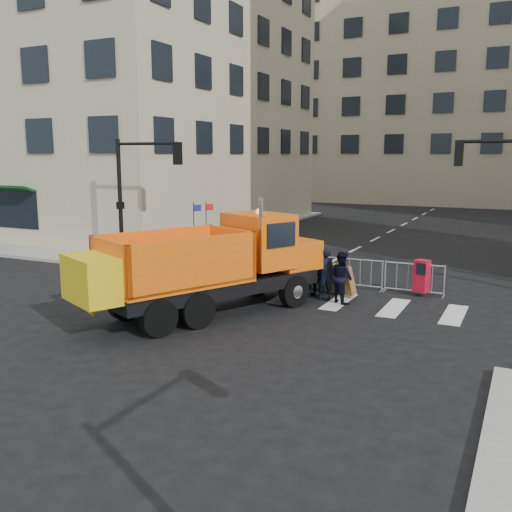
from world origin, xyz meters
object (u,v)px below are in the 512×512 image
at_px(worker, 197,249).
at_px(cop_c, 312,272).
at_px(plow_truck, 207,263).
at_px(newspaper_box, 422,276).
at_px(cop_b, 341,277).
at_px(cop_a, 325,274).

bearing_deg(worker, cop_c, -30.51).
bearing_deg(plow_truck, newspaper_box, -20.81).
relative_size(cop_b, newspaper_box, 1.54).
xyz_separation_m(cop_a, cop_c, (-0.54, 0.19, -0.04)).
xyz_separation_m(plow_truck, cop_a, (2.57, 3.26, -0.68)).
bearing_deg(plow_truck, cop_b, -20.36).
relative_size(worker, newspaper_box, 1.58).
bearing_deg(cop_c, plow_truck, -1.08).
bearing_deg(plow_truck, cop_a, -12.94).
bearing_deg(cop_a, cop_b, 137.55).
bearing_deg(cop_a, newspaper_box, -174.11).
bearing_deg(cop_c, cop_a, 100.01).
bearing_deg(cop_b, newspaper_box, -103.30).
xyz_separation_m(cop_a, worker, (-6.00, 1.70, 0.14)).
relative_size(plow_truck, worker, 5.30).
xyz_separation_m(cop_b, newspaper_box, (2.18, 2.05, -0.14)).
bearing_deg(cop_a, worker, -44.05).
relative_size(plow_truck, cop_a, 5.24).
bearing_deg(cop_a, plow_truck, 23.48).
height_order(cop_a, cop_b, cop_a).
bearing_deg(worker, newspaper_box, -13.81).
distance_m(plow_truck, worker, 6.05).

